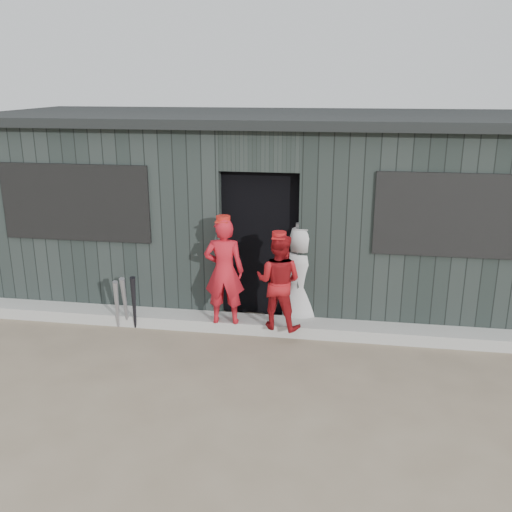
% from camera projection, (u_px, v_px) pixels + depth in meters
% --- Properties ---
extents(ground, '(80.00, 80.00, 0.00)m').
position_uv_depth(ground, '(227.00, 407.00, 5.59)').
color(ground, '#6C5D4A').
rests_on(ground, ground).
extents(curb, '(8.00, 0.36, 0.15)m').
position_uv_depth(curb, '(256.00, 325.00, 7.28)').
color(curb, '#9D9E99').
rests_on(curb, ground).
extents(bat_left, '(0.16, 0.25, 0.69)m').
position_uv_depth(bat_left, '(117.00, 304.00, 7.23)').
color(bat_left, '#95949C').
rests_on(bat_left, ground).
extents(bat_mid, '(0.13, 0.30, 0.74)m').
position_uv_depth(bat_mid, '(125.00, 303.00, 7.21)').
color(bat_mid, gray).
rests_on(bat_mid, ground).
extents(bat_right, '(0.15, 0.22, 0.74)m').
position_uv_depth(bat_right, '(134.00, 303.00, 7.20)').
color(bat_right, black).
rests_on(bat_right, ground).
extents(player_red_left, '(0.52, 0.37, 1.34)m').
position_uv_depth(player_red_left, '(224.00, 271.00, 6.98)').
color(player_red_left, red).
rests_on(player_red_left, curb).
extents(player_red_right, '(0.66, 0.56, 1.19)m').
position_uv_depth(player_red_right, '(279.00, 281.00, 6.87)').
color(player_red_right, maroon).
rests_on(player_red_right, curb).
extents(player_grey_back, '(0.71, 0.52, 1.33)m').
position_uv_depth(player_grey_back, '(301.00, 276.00, 7.31)').
color(player_grey_back, '#B7B7B7').
rests_on(player_grey_back, ground).
extents(dugout, '(8.30, 3.30, 2.62)m').
position_uv_depth(dugout, '(274.00, 205.00, 8.51)').
color(dugout, black).
rests_on(dugout, ground).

